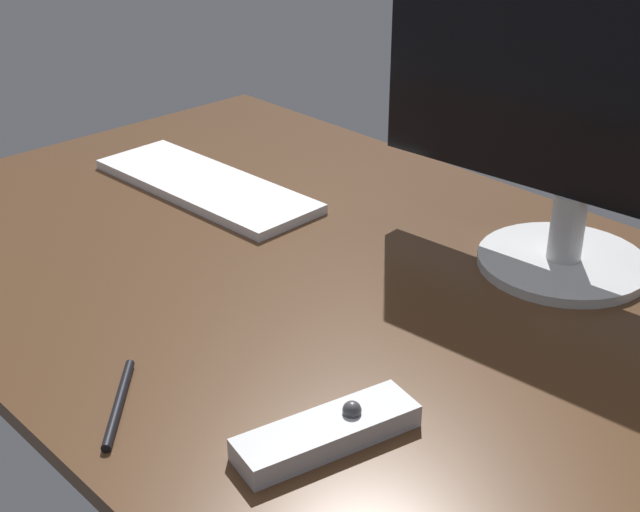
{
  "coord_description": "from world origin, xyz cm",
  "views": [
    {
      "loc": [
        70.44,
        -69.54,
        56.77
      ],
      "look_at": [
        1.42,
        -4.38,
        8.0
      ],
      "focal_mm": 50.81,
      "sensor_mm": 36.0,
      "label": 1
    }
  ],
  "objects_px": {
    "monitor": "(584,110)",
    "media_remote": "(328,432)",
    "pen": "(119,403)",
    "keyboard": "(206,185)"
  },
  "relations": [
    {
      "from": "monitor",
      "to": "media_remote",
      "type": "relative_size",
      "value": 2.95
    },
    {
      "from": "pen",
      "to": "media_remote",
      "type": "bearing_deg",
      "value": 73.69
    },
    {
      "from": "keyboard",
      "to": "media_remote",
      "type": "distance_m",
      "value": 0.64
    },
    {
      "from": "keyboard",
      "to": "pen",
      "type": "relative_size",
      "value": 2.78
    },
    {
      "from": "monitor",
      "to": "keyboard",
      "type": "distance_m",
      "value": 0.59
    },
    {
      "from": "monitor",
      "to": "keyboard",
      "type": "bearing_deg",
      "value": -165.82
    },
    {
      "from": "media_remote",
      "to": "pen",
      "type": "height_order",
      "value": "media_remote"
    },
    {
      "from": "keyboard",
      "to": "media_remote",
      "type": "bearing_deg",
      "value": -28.96
    },
    {
      "from": "monitor",
      "to": "pen",
      "type": "height_order",
      "value": "monitor"
    },
    {
      "from": "keyboard",
      "to": "monitor",
      "type": "bearing_deg",
      "value": 16.79
    }
  ]
}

